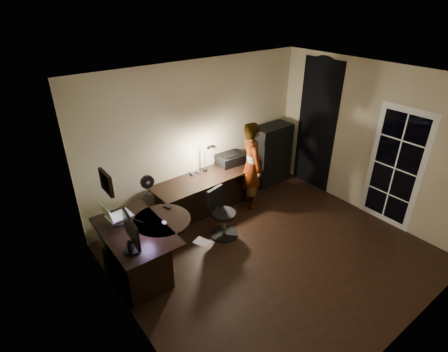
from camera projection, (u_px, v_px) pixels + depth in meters
floor at (272, 254)px, 5.53m from camera, size 4.50×4.00×0.01m
ceiling at (286, 81)px, 4.25m from camera, size 4.50×4.00×0.01m
wall_back at (198, 137)px, 6.29m from camera, size 4.50×0.01×2.70m
wall_front at (422, 255)px, 3.49m from camera, size 4.50×0.01×2.70m
wall_left at (126, 241)px, 3.68m from camera, size 0.01×4.00×2.70m
wall_right at (370, 141)px, 6.10m from camera, size 0.01×4.00×2.70m
green_wall_overlay at (128, 241)px, 3.69m from camera, size 0.00×4.00×2.70m
arched_doorway at (316, 126)px, 6.92m from camera, size 0.01×0.90×2.60m
french_door at (395, 168)px, 5.84m from camera, size 0.02×0.92×2.10m
framed_picture at (106, 183)px, 3.78m from camera, size 0.04×0.30×0.25m
desk_left at (138, 252)px, 4.97m from camera, size 0.84×1.35×0.78m
desk_right at (204, 195)px, 6.41m from camera, size 1.94×0.73×0.72m
cabinet at (271, 154)px, 7.35m from camera, size 0.85×0.44×1.26m
laptop_stand at (120, 219)px, 4.92m from camera, size 0.29×0.26×0.10m
laptop at (118, 209)px, 4.84m from camera, size 0.37×0.35×0.24m
monitor at (131, 239)px, 4.32m from camera, size 0.16×0.53×0.35m
mouse at (164, 222)px, 4.89m from camera, size 0.09×0.11×0.04m
phone at (167, 206)px, 5.29m from camera, size 0.10×0.15×0.01m
pen at (139, 221)px, 4.94m from camera, size 0.07×0.14×0.01m
speaker at (130, 247)px, 4.31m from camera, size 0.09×0.09×0.17m
notepad at (202, 242)px, 4.53m from camera, size 0.21×0.25×0.01m
desk_fan at (147, 185)px, 5.68m from camera, size 0.23×0.13×0.35m
headphones at (195, 173)px, 6.35m from camera, size 0.18×0.09×0.08m
printer at (230, 159)px, 6.71m from camera, size 0.52×0.42×0.22m
desk_lamp at (205, 157)px, 6.33m from camera, size 0.19×0.30×0.62m
office_chair at (224, 214)px, 5.76m from camera, size 0.57×0.57×0.85m
person at (252, 166)px, 6.42m from camera, size 0.56×0.69×1.67m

